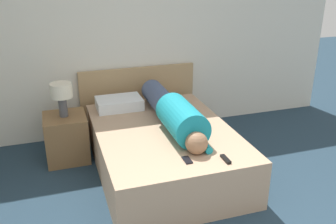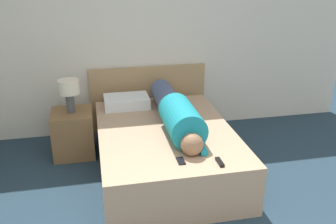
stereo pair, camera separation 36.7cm
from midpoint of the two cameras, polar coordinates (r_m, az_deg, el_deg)
name	(u,v)px [view 2 (the right image)]	position (r m, az deg, el deg)	size (l,w,h in m)	color
wall_back	(147,32)	(4.77, -0.92, 12.12)	(5.52, 0.06, 2.60)	silver
bed	(165,150)	(4.01, 2.21, -5.88)	(1.38, 1.92, 0.49)	tan
headboard	(149,99)	(4.93, -0.85, 2.00)	(1.50, 0.04, 0.87)	tan
nightstand	(73,133)	(4.44, -11.94, -3.21)	(0.46, 0.48, 0.53)	brown
table_lamp	(69,90)	(4.25, -12.50, 3.28)	(0.23, 0.23, 0.38)	#4C4C51
person_lying	(176,113)	(3.91, 3.96, -0.23)	(0.35, 1.61, 0.35)	#936B4C
pillow_near_headboard	(127,102)	(4.49, -4.02, 1.55)	(0.53, 0.36, 0.13)	white
tv_remote	(220,162)	(3.32, 11.07, -7.58)	(0.04, 0.15, 0.02)	black
cell_phone	(181,161)	(3.30, 5.16, -7.51)	(0.06, 0.13, 0.01)	black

